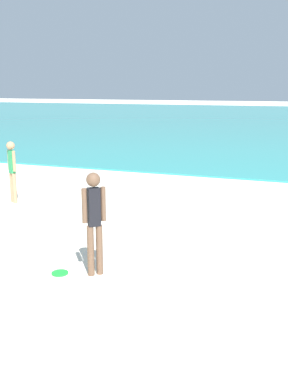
{
  "coord_description": "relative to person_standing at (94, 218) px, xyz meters",
  "views": [
    {
      "loc": [
        3.15,
        -0.05,
        3.08
      ],
      "look_at": [
        -0.03,
        8.44,
        0.96
      ],
      "focal_mm": 42.29,
      "sensor_mm": 36.0,
      "label": 1
    }
  ],
  "objects": [
    {
      "name": "person_distant",
      "position": [
        -4.25,
        3.58,
        -0.05
      ],
      "size": [
        0.35,
        0.23,
        1.66
      ],
      "rotation": [
        0.0,
        0.0,
        2.64
      ],
      "color": "tan",
      "rests_on": "ground"
    },
    {
      "name": "person_standing",
      "position": [
        0.0,
        0.0,
        0.0
      ],
      "size": [
        0.32,
        0.3,
        1.74
      ],
      "rotation": [
        0.0,
        0.0,
        0.75
      ],
      "color": "brown",
      "rests_on": "ground"
    },
    {
      "name": "water",
      "position": [
        0.09,
        38.82,
        -0.96
      ],
      "size": [
        160.0,
        60.0,
        0.06
      ],
      "primitive_type": "cube",
      "color": "teal",
      "rests_on": "ground"
    },
    {
      "name": "frisbee",
      "position": [
        -0.58,
        -0.19,
        -0.98
      ],
      "size": [
        0.28,
        0.28,
        0.03
      ],
      "primitive_type": "cylinder",
      "color": "green",
      "rests_on": "ground"
    }
  ]
}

